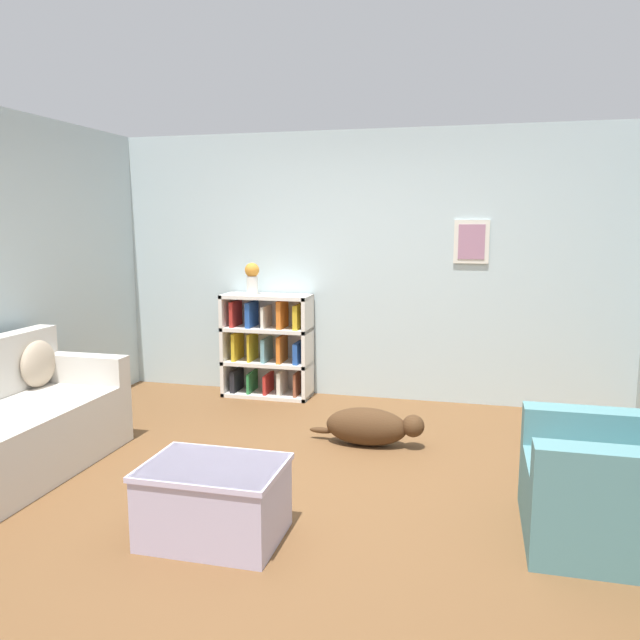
{
  "coord_description": "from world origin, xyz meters",
  "views": [
    {
      "loc": [
        1.05,
        -3.79,
        1.72
      ],
      "look_at": [
        0.0,
        0.4,
        1.05
      ],
      "focal_mm": 35.0,
      "sensor_mm": 36.0,
      "label": 1
    }
  ],
  "objects_px": {
    "dog": "(370,427)",
    "coffee_table": "(214,499)",
    "recliner_chair": "(633,484)",
    "bookshelf": "(268,345)",
    "vase": "(252,277)"
  },
  "relations": [
    {
      "from": "dog",
      "to": "coffee_table",
      "type": "bearing_deg",
      "value": -109.78
    },
    {
      "from": "coffee_table",
      "to": "dog",
      "type": "bearing_deg",
      "value": 70.22
    },
    {
      "from": "recliner_chair",
      "to": "coffee_table",
      "type": "bearing_deg",
      "value": -167.49
    },
    {
      "from": "recliner_chair",
      "to": "coffee_table",
      "type": "xyz_separation_m",
      "value": [
        -2.21,
        -0.49,
        -0.11
      ]
    },
    {
      "from": "bookshelf",
      "to": "recliner_chair",
      "type": "relative_size",
      "value": 1.05
    },
    {
      "from": "dog",
      "to": "vase",
      "type": "distance_m",
      "value": 2.09
    },
    {
      "from": "recliner_chair",
      "to": "vase",
      "type": "xyz_separation_m",
      "value": [
        -3.0,
        2.31,
        0.86
      ]
    },
    {
      "from": "dog",
      "to": "vase",
      "type": "height_order",
      "value": "vase"
    },
    {
      "from": "coffee_table",
      "to": "dog",
      "type": "relative_size",
      "value": 0.82
    },
    {
      "from": "bookshelf",
      "to": "vase",
      "type": "xyz_separation_m",
      "value": [
        -0.15,
        -0.02,
        0.69
      ]
    },
    {
      "from": "coffee_table",
      "to": "recliner_chair",
      "type": "bearing_deg",
      "value": 12.51
    },
    {
      "from": "bookshelf",
      "to": "vase",
      "type": "relative_size",
      "value": 3.3
    },
    {
      "from": "dog",
      "to": "bookshelf",
      "type": "bearing_deg",
      "value": 136.37
    },
    {
      "from": "recliner_chair",
      "to": "coffee_table",
      "type": "height_order",
      "value": "recliner_chair"
    },
    {
      "from": "recliner_chair",
      "to": "dog",
      "type": "relative_size",
      "value": 1.06
    }
  ]
}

